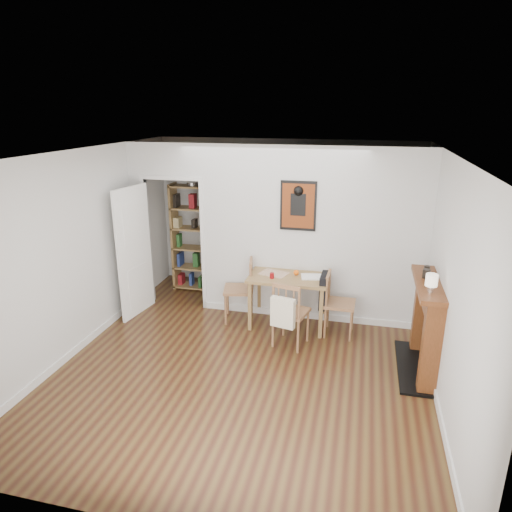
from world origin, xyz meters
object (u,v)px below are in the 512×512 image
(chair_front, at_px, (290,313))
(mantel_lamp, at_px, (432,281))
(red_glass, at_px, (272,276))
(ceramic_jar_b, at_px, (427,269))
(dining_table, at_px, (289,282))
(ceramic_jar_a, at_px, (426,274))
(orange_fruit, at_px, (296,273))
(chair_left, at_px, (239,290))
(fireplace, at_px, (427,324))
(bookshelf, at_px, (195,239))
(notebook, at_px, (313,277))
(chair_right, at_px, (338,303))

(chair_front, bearing_deg, mantel_lamp, -19.15)
(red_glass, xyz_separation_m, ceramic_jar_b, (2.01, -0.35, 0.39))
(dining_table, distance_m, ceramic_jar_a, 1.97)
(red_glass, height_order, orange_fruit, red_glass)
(chair_left, xyz_separation_m, chair_front, (0.89, -0.58, -0.00))
(fireplace, bearing_deg, chair_left, 162.49)
(bookshelf, distance_m, mantel_lamp, 4.22)
(chair_front, bearing_deg, fireplace, -7.72)
(chair_left, xyz_separation_m, notebook, (1.10, 0.01, 0.31))
(orange_fruit, distance_m, mantel_lamp, 2.10)
(bookshelf, relative_size, orange_fruit, 23.75)
(chair_right, relative_size, fireplace, 0.73)
(mantel_lamp, bearing_deg, chair_front, 160.85)
(chair_front, distance_m, ceramic_jar_b, 1.82)
(dining_table, xyz_separation_m, chair_left, (-0.76, -0.00, -0.20))
(chair_front, xyz_separation_m, mantel_lamp, (1.63, -0.57, 0.81))
(ceramic_jar_b, bearing_deg, mantel_lamp, -92.59)
(dining_table, relative_size, ceramic_jar_a, 10.60)
(bookshelf, bearing_deg, fireplace, -26.93)
(chair_right, bearing_deg, bookshelf, 155.58)
(bookshelf, xyz_separation_m, fireplace, (3.66, -1.86, -0.31))
(fireplace, distance_m, red_glass, 2.16)
(dining_table, height_order, chair_left, chair_left)
(mantel_lamp, bearing_deg, notebook, 140.55)
(fireplace, height_order, ceramic_jar_a, ceramic_jar_a)
(chair_right, bearing_deg, notebook, 160.96)
(mantel_lamp, bearing_deg, red_glass, 153.33)
(fireplace, relative_size, mantel_lamp, 5.99)
(dining_table, height_order, fireplace, fireplace)
(chair_front, distance_m, red_glass, 0.65)
(chair_right, relative_size, red_glass, 11.41)
(chair_left, height_order, red_glass, chair_left)
(fireplace, height_order, notebook, fireplace)
(dining_table, xyz_separation_m, mantel_lamp, (1.76, -1.15, 0.61))
(red_glass, bearing_deg, bookshelf, 143.32)
(chair_left, height_order, mantel_lamp, mantel_lamp)
(chair_front, xyz_separation_m, bookshelf, (-1.96, 1.63, 0.45))
(orange_fruit, bearing_deg, chair_left, -176.97)
(chair_right, bearing_deg, ceramic_jar_b, -19.97)
(fireplace, distance_m, orange_fruit, 1.94)
(dining_table, distance_m, orange_fruit, 0.17)
(chair_left, xyz_separation_m, orange_fruit, (0.86, 0.05, 0.34))
(bookshelf, height_order, mantel_lamp, bookshelf)
(fireplace, height_order, mantel_lamp, mantel_lamp)
(ceramic_jar_b, bearing_deg, chair_left, 168.79)
(mantel_lamp, xyz_separation_m, ceramic_jar_a, (0.00, 0.45, -0.08))
(chair_front, height_order, fireplace, fireplace)
(bookshelf, bearing_deg, chair_right, -24.42)
(orange_fruit, height_order, ceramic_jar_a, ceramic_jar_a)
(chair_right, distance_m, ceramic_jar_b, 1.34)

